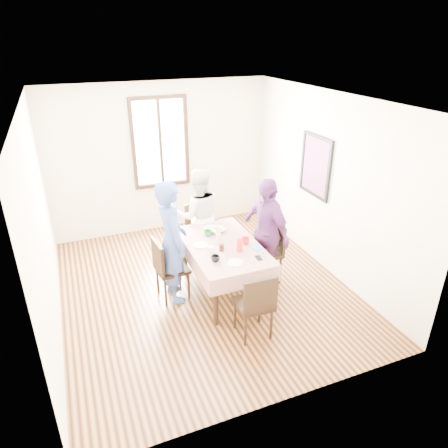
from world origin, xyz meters
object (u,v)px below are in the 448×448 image
Objects in this scene: dining_table at (223,268)px; person_left at (172,242)px; chair_near at (253,303)px; person_right at (265,232)px; chair_left at (172,269)px; person_far at (200,216)px; chair_right at (265,253)px; chair_far at (200,234)px.

dining_table is 0.86m from person_left.
chair_near reaches higher than dining_table.
person_left is 1.07× the size of person_right.
dining_table is at bearing 91.63° from chair_near.
person_right reaches higher than dining_table.
chair_near is at bearing -90.00° from dining_table.
person_right is (0.68, 0.05, 0.44)m from dining_table.
person_far is (0.70, 0.85, 0.33)m from chair_left.
chair_right is 1.00× the size of chair_near.
person_left is at bearing 84.91° from chair_left.
person_left is (-0.68, 0.14, 0.50)m from dining_table.
person_right is at bearing 81.13° from chair_left.
chair_far is 1.18m from person_left.
chair_far is at bearing -40.80° from person_left.
dining_table is at bearing 99.00° from chair_far.
dining_table is 1.61× the size of chair_right.
chair_left reaches higher than dining_table.
chair_far is 0.58× the size of person_far.
person_right reaches higher than person_far.
chair_right and chair_far have the same top height.
chair_left is at bearing 61.29° from person_far.
person_far reaches higher than chair_near.
person_far is at bearing 91.63° from chair_near.
chair_right is 0.36m from person_right.
chair_far is (-0.70, 0.96, 0.00)m from chair_right.
dining_table is 0.90× the size of person_right.
person_far is (-0.70, 0.94, 0.33)m from chair_right.
chair_near is (0.70, -1.15, 0.00)m from chair_left.
dining_table is 1.07m from person_far.
person_right is (1.39, -0.09, 0.36)m from chair_left.
person_right reaches higher than chair_far.
person_left is at bearing 85.18° from chair_right.
chair_left and chair_far have the same top height.
chair_left is at bearing 87.38° from person_left.
chair_near is 0.52× the size of person_left.
person_right is (1.37, -0.09, -0.06)m from person_left.
person_right is at bearing 58.63° from chair_near.
chair_near is at bearing 145.24° from chair_right.
person_far reaches higher than chair_far.
chair_right is (1.41, -0.09, 0.00)m from chair_left.
person_left is at bearing -104.65° from person_right.
dining_table is at bearing 92.68° from chair_right.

